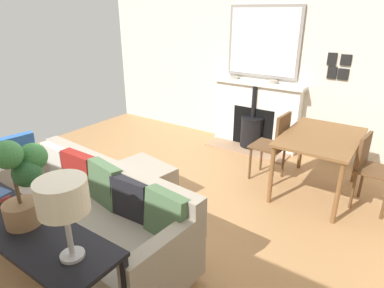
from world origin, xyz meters
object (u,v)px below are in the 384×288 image
(fireplace, at_px, (255,119))
(armchair_accent, at_px, (6,159))
(dining_chair_near_fireplace, at_px, (275,142))
(sofa, at_px, (92,216))
(dining_chair_by_back_wall, at_px, (370,165))
(console_table, at_px, (9,224))
(potted_plant, at_px, (18,174))
(dining_table, at_px, (320,143))
(mantel_bowl_near, at_px, (235,77))
(mantel_bowl_far, at_px, (273,82))
(table_lamp_far_end, at_px, (63,199))
(ottoman, at_px, (142,179))

(fireplace, height_order, armchair_accent, fireplace)
(armchair_accent, distance_m, dining_chair_near_fireplace, 3.32)
(fireplace, bearing_deg, sofa, -2.27)
(dining_chair_near_fireplace, relative_size, dining_chair_by_back_wall, 1.09)
(console_table, relative_size, potted_plant, 3.10)
(dining_table, bearing_deg, armchair_accent, -56.29)
(mantel_bowl_near, xyz_separation_m, dining_table, (0.95, 1.65, -0.43))
(mantel_bowl_far, distance_m, dining_table, 1.45)
(table_lamp_far_end, height_order, potted_plant, potted_plant)
(console_table, relative_size, table_lamp_far_end, 3.94)
(console_table, height_order, table_lamp_far_end, table_lamp_far_end)
(mantel_bowl_near, distance_m, table_lamp_far_end, 4.00)
(mantel_bowl_far, height_order, console_table, mantel_bowl_far)
(sofa, distance_m, ottoman, 1.00)
(mantel_bowl_far, distance_m, potted_plant, 3.85)
(sofa, relative_size, dining_chair_near_fireplace, 2.31)
(table_lamp_far_end, bearing_deg, potted_plant, -93.49)
(console_table, bearing_deg, table_lamp_far_end, 90.00)
(potted_plant, bearing_deg, sofa, -160.88)
(console_table, bearing_deg, dining_table, 154.78)
(potted_plant, bearing_deg, armchair_accent, -112.06)
(fireplace, distance_m, mantel_bowl_near, 0.74)
(mantel_bowl_far, xyz_separation_m, dining_chair_by_back_wall, (0.95, 1.55, -0.58))
(mantel_bowl_far, bearing_deg, armchair_accent, -34.96)
(console_table, bearing_deg, ottoman, -170.22)
(ottoman, xyz_separation_m, table_lamp_far_end, (1.63, 1.01, 0.92))
(sofa, xyz_separation_m, ottoman, (-0.95, -0.29, -0.13))
(fireplace, distance_m, dining_chair_by_back_wall, 2.02)
(mantel_bowl_near, bearing_deg, dining_table, 59.90)
(potted_plant, bearing_deg, mantel_bowl_far, 177.84)
(dining_table, bearing_deg, table_lamp_far_end, -12.42)
(dining_chair_near_fireplace, bearing_deg, fireplace, -143.38)
(fireplace, bearing_deg, mantel_bowl_far, 93.15)
(mantel_bowl_near, height_order, dining_chair_near_fireplace, mantel_bowl_near)
(table_lamp_far_end, bearing_deg, armchair_accent, -108.56)
(console_table, bearing_deg, potted_plant, 97.59)
(ottoman, bearing_deg, mantel_bowl_far, 163.70)
(fireplace, height_order, mantel_bowl_near, mantel_bowl_near)
(mantel_bowl_far, bearing_deg, potted_plant, -2.16)
(mantel_bowl_near, relative_size, dining_table, 0.12)
(mantel_bowl_far, relative_size, potted_plant, 0.23)
(armchair_accent, xyz_separation_m, dining_table, (-2.09, 3.13, 0.24))
(mantel_bowl_near, relative_size, dining_chair_near_fireplace, 0.16)
(fireplace, distance_m, sofa, 3.18)
(dining_chair_near_fireplace, height_order, dining_chair_by_back_wall, dining_chair_near_fireplace)
(fireplace, relative_size, table_lamp_far_end, 2.96)
(mantel_bowl_near, height_order, mantel_bowl_far, mantel_bowl_far)
(armchair_accent, height_order, console_table, console_table)
(mantel_bowl_near, height_order, potted_plant, potted_plant)
(fireplace, relative_size, armchair_accent, 1.95)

